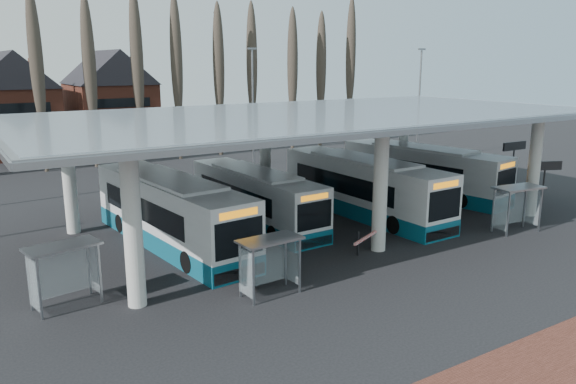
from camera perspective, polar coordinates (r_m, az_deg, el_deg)
ground at (r=26.35m, az=12.73°, el=-7.25°), size 140.00×140.00×0.00m
station_canopy at (r=31.05m, az=2.76°, el=6.92°), size 32.00×16.00×6.34m
poplar_row at (r=53.30m, az=-13.20°, el=12.51°), size 45.10×1.10×14.50m
lamp_post_b at (r=49.49m, az=-3.60°, el=8.82°), size 0.80×0.16×10.17m
lamp_post_c at (r=53.16m, az=13.17°, el=8.80°), size 0.80×0.16×10.17m
bus_0 at (r=28.67m, az=-11.87°, el=-2.10°), size 3.88×12.72×3.48m
bus_1 at (r=31.94m, az=-3.37°, el=-0.62°), size 2.79×11.16×3.08m
bus_2 at (r=34.01m, az=7.56°, el=0.45°), size 3.00×12.55×3.47m
bus_3 at (r=39.85m, az=13.41°, el=2.00°), size 4.60×12.40×3.37m
shelter_0 at (r=22.68m, az=-21.94°, el=-6.53°), size 2.81×1.75×2.43m
shelter_1 at (r=22.13m, az=-2.01°, el=-6.23°), size 2.57×1.38×2.33m
shelter_2 at (r=32.65m, az=22.14°, el=-0.62°), size 2.85×1.71×2.50m
info_sign_0 at (r=37.18m, az=24.65°, el=2.06°), size 2.02×0.92×3.18m
info_sign_1 at (r=42.87m, az=21.99°, el=4.00°), size 2.35×0.17×3.50m
barrier at (r=26.57m, az=7.71°, el=-4.76°), size 2.19×1.14×1.19m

